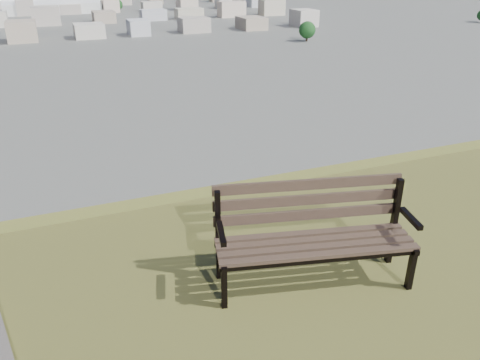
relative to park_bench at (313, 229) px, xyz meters
name	(u,v)px	position (x,y,z in m)	size (l,w,h in m)	color
park_bench	(313,229)	(0.00, 0.00, 0.00)	(2.04, 1.05, 1.02)	#433027
arena	(52,4)	(3.58, 305.60, -20.38)	(52.39, 22.42, 22.06)	silver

